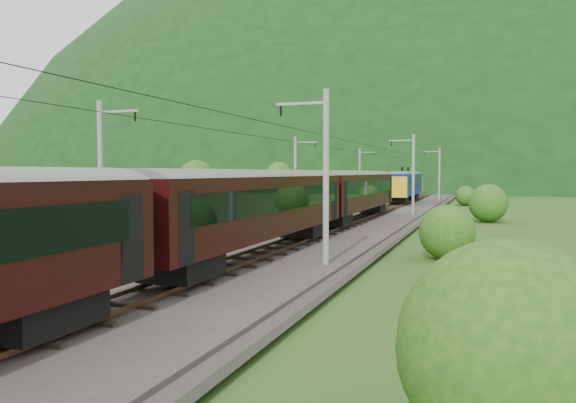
% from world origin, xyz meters
% --- Properties ---
extents(ground, '(600.00, 600.00, 0.00)m').
position_xyz_m(ground, '(0.00, 0.00, 0.00)').
color(ground, '#2D5019').
rests_on(ground, ground).
extents(railbed, '(14.00, 220.00, 0.30)m').
position_xyz_m(railbed, '(0.00, 10.00, 0.15)').
color(railbed, '#38332D').
rests_on(railbed, ground).
extents(track_left, '(2.40, 220.00, 0.27)m').
position_xyz_m(track_left, '(-2.40, 10.00, 0.37)').
color(track_left, brown).
rests_on(track_left, railbed).
extents(track_right, '(2.40, 220.00, 0.27)m').
position_xyz_m(track_right, '(2.40, 10.00, 0.37)').
color(track_right, brown).
rests_on(track_right, railbed).
extents(catenary_left, '(2.54, 192.28, 8.00)m').
position_xyz_m(catenary_left, '(-6.12, 32.00, 4.50)').
color(catenary_left, gray).
rests_on(catenary_left, railbed).
extents(catenary_right, '(2.54, 192.28, 8.00)m').
position_xyz_m(catenary_right, '(6.12, 32.00, 4.50)').
color(catenary_right, gray).
rests_on(catenary_right, railbed).
extents(overhead_wires, '(4.83, 198.00, 0.03)m').
position_xyz_m(overhead_wires, '(0.00, 10.00, 7.10)').
color(overhead_wires, black).
rests_on(overhead_wires, ground).
extents(mountain_main, '(504.00, 360.00, 244.00)m').
position_xyz_m(mountain_main, '(0.00, 260.00, 0.00)').
color(mountain_main, black).
rests_on(mountain_main, ground).
extents(mountain_ridge, '(336.00, 280.00, 132.00)m').
position_xyz_m(mountain_ridge, '(-120.00, 300.00, 0.00)').
color(mountain_ridge, black).
rests_on(mountain_ridge, ground).
extents(train, '(2.89, 116.44, 5.01)m').
position_xyz_m(train, '(2.40, 1.22, 3.43)').
color(train, black).
rests_on(train, ground).
extents(hazard_post_near, '(0.15, 0.15, 1.38)m').
position_xyz_m(hazard_post_near, '(-0.52, 51.58, 0.99)').
color(hazard_post_near, red).
rests_on(hazard_post_near, railbed).
extents(hazard_post_far, '(0.18, 0.18, 1.72)m').
position_xyz_m(hazard_post_far, '(0.59, 66.04, 1.16)').
color(hazard_post_far, red).
rests_on(hazard_post_far, railbed).
extents(signal, '(0.27, 0.27, 2.46)m').
position_xyz_m(signal, '(-4.40, 37.54, 1.74)').
color(signal, black).
rests_on(signal, railbed).
extents(vegetation_left, '(10.65, 145.74, 6.88)m').
position_xyz_m(vegetation_left, '(-13.73, 10.86, 2.35)').
color(vegetation_left, '#1D4F15').
rests_on(vegetation_left, ground).
extents(vegetation_right, '(6.22, 93.95, 3.17)m').
position_xyz_m(vegetation_right, '(12.42, 10.03, 1.43)').
color(vegetation_right, '#1D4F15').
rests_on(vegetation_right, ground).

